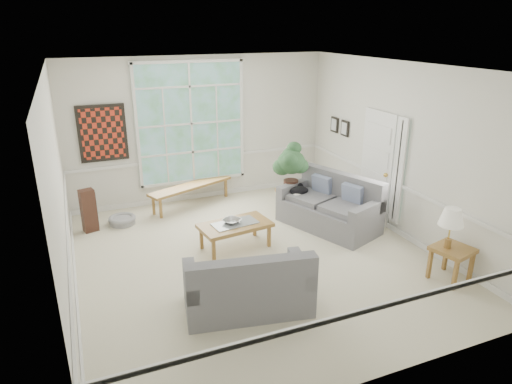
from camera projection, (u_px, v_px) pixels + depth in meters
floor at (255, 257)px, 7.43m from camera, size 5.50×6.00×0.01m
ceiling at (255, 67)px, 6.39m from camera, size 5.50×6.00×0.02m
wall_back at (200, 130)px, 9.51m from camera, size 5.50×0.02×3.00m
wall_front at (375, 257)px, 4.30m from camera, size 5.50×0.02×3.00m
wall_left at (59, 193)px, 5.92m from camera, size 0.02×6.00×3.00m
wall_right at (402, 151)px, 7.89m from camera, size 0.02×6.00×3.00m
window_back at (191, 124)px, 9.35m from camera, size 2.30×0.08×2.40m
entry_door at (376, 167)px, 8.55m from camera, size 0.08×0.90×2.10m
door_sidelight at (399, 171)px, 7.97m from camera, size 0.08×0.26×1.90m
wall_art at (103, 133)px, 8.73m from camera, size 0.90×0.06×1.10m
wall_frame_near at (344, 128)px, 9.37m from camera, size 0.04×0.26×0.32m
wall_frame_far at (334, 125)px, 9.72m from camera, size 0.04×0.26×0.32m
loveseat_right at (329, 203)px, 8.36m from camera, size 1.53×2.02×0.98m
loveseat_front at (247, 279)px, 5.96m from camera, size 1.76×1.13×0.88m
coffee_table at (235, 235)px, 7.68m from camera, size 1.25×0.79×0.44m
pewter_bowl at (232, 221)px, 7.61m from camera, size 0.48×0.48×0.09m
window_bench at (191, 195)px, 9.49m from camera, size 1.89×1.06×0.44m
end_table at (289, 203)px, 9.05m from camera, size 0.56×0.56×0.47m
houseplant at (291, 168)px, 8.77m from camera, size 0.60×0.60×1.00m
side_table at (451, 264)px, 6.69m from camera, size 0.62×0.62×0.52m
table_lamp at (450, 228)px, 6.51m from camera, size 0.42×0.42×0.61m
pet_bed at (122, 220)px, 8.65m from camera, size 0.57×0.57×0.15m
floor_speaker at (89, 211)px, 8.24m from camera, size 0.29×0.25×0.80m
cat at (299, 190)px, 8.69m from camera, size 0.46×0.45×0.18m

